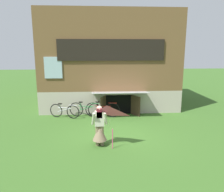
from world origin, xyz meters
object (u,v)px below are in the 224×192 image
(person, at_px, (100,129))
(bicycle_silver, at_px, (64,111))
(bicycle_green, at_px, (85,109))
(kite, at_px, (107,118))
(bicycle_red, at_px, (103,110))

(person, bearing_deg, bicycle_silver, 129.18)
(bicycle_green, relative_size, bicycle_silver, 1.09)
(kite, height_order, bicycle_silver, kite)
(kite, bearing_deg, person, 113.60)
(kite, height_order, bicycle_red, kite)
(bicycle_green, xyz_separation_m, bicycle_silver, (-1.07, -0.13, -0.02))
(bicycle_silver, bearing_deg, bicycle_red, 19.45)
(person, relative_size, bicycle_green, 0.88)
(bicycle_red, bearing_deg, kite, -80.22)
(person, height_order, kite, kite)
(bicycle_green, height_order, bicycle_silver, bicycle_green)
(person, relative_size, bicycle_silver, 0.96)
(bicycle_green, bearing_deg, person, -65.02)
(kite, bearing_deg, bicycle_red, 90.94)
(person, distance_m, bicycle_red, 3.45)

